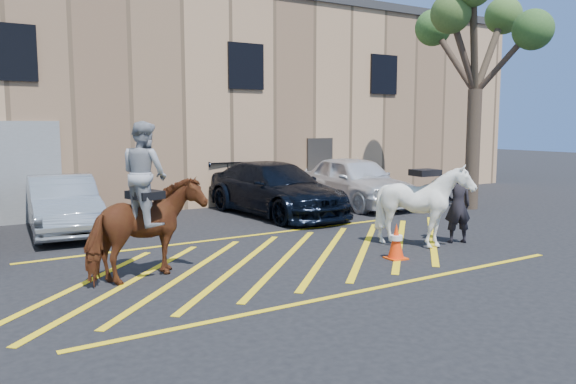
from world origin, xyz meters
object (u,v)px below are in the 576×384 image
traffic_cone (396,241)px  tree (477,27)px  mounted_bay (146,217)px  handler (458,206)px  car_white_suv (355,181)px  car_blue_suv (275,189)px  car_silver_sedan (63,204)px  saddled_white (424,205)px

traffic_cone → tree: 9.36m
tree → mounted_bay: bearing=-167.5°
tree → handler: bearing=-143.1°
car_white_suv → handler: bearing=-101.1°
car_white_suv → mounted_bay: mounted_bay is taller
traffic_cone → tree: size_ratio=0.10×
tree → traffic_cone: bearing=-150.8°
handler → traffic_cone: 2.36m
mounted_bay → car_blue_suv: bearing=41.3°
handler → traffic_cone: size_ratio=2.37×
traffic_cone → tree: (6.71, 3.76, 5.33)m
car_white_suv → car_blue_suv: bearing=-170.9°
car_silver_sedan → car_white_suv: car_white_suv is taller
car_blue_suv → traffic_cone: 6.11m
car_silver_sedan → saddled_white: size_ratio=2.33×
tree → car_white_suv: bearing=137.6°
car_silver_sedan → handler: bearing=-34.3°
car_white_suv → tree: bearing=-37.2°
handler → mounted_bay: bearing=16.9°
mounted_bay → tree: (11.47, 2.55, 4.57)m
handler → tree: tree is taller
car_blue_suv → tree: tree is taller
car_silver_sedan → mounted_bay: bearing=-80.4°
car_silver_sedan → tree: 13.18m
car_silver_sedan → car_white_suv: size_ratio=0.89×
car_white_suv → saddled_white: size_ratio=2.61×
saddled_white → tree: (5.43, 3.25, 4.75)m
car_blue_suv → car_silver_sedan: bearing=171.8°
car_blue_suv → saddled_white: (0.53, -5.54, 0.15)m
mounted_bay → traffic_cone: bearing=-14.3°
car_silver_sedan → car_blue_suv: 5.95m
traffic_cone → car_white_suv: bearing=57.6°
traffic_cone → handler: bearing=10.5°
car_white_suv → tree: 6.12m
car_silver_sedan → car_white_suv: bearing=3.4°
car_silver_sedan → handler: (7.45, -6.08, 0.15)m
mounted_bay → traffic_cone: 4.97m
handler → mounted_bay: 7.07m
car_blue_suv → saddled_white: 5.57m
mounted_bay → tree: bearing=12.5°
mounted_bay → handler: bearing=-6.5°
car_blue_suv → mounted_bay: bearing=-142.5°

